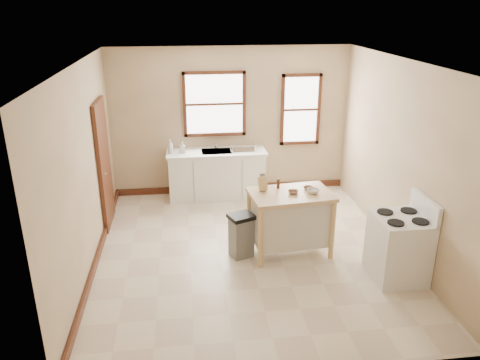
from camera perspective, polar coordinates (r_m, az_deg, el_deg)
The scene contains 23 objects.
floor at distance 7.15m, azimuth 1.02°, elevation -8.75°, with size 5.00×5.00×0.00m, color beige.
ceiling at distance 6.25m, azimuth 1.19°, elevation 14.11°, with size 5.00×5.00×0.00m, color white.
wall_back at distance 8.95m, azimuth -1.16°, elevation 7.11°, with size 4.50×0.04×2.80m, color #D1B389.
wall_left at distance 6.65m, azimuth -18.46°, elevation 1.03°, with size 0.04×5.00×2.80m, color #D1B389.
wall_right at distance 7.23m, azimuth 19.07°, elevation 2.52°, with size 0.04×5.00×2.80m, color #D1B389.
window_main at distance 8.83m, azimuth -3.13°, elevation 9.22°, with size 1.17×0.06×1.22m, color #371A0F, non-canonical shape.
window_side at distance 9.12m, azimuth 7.40°, elevation 8.50°, with size 0.77×0.06×1.37m, color #371A0F, non-canonical shape.
door_left at distance 7.97m, azimuth -16.24°, elevation 1.85°, with size 0.06×0.90×2.10m, color #371A0F.
baseboard_back at distance 9.34m, azimuth -1.09°, elevation -0.94°, with size 4.50×0.04×0.12m, color #371A0F.
baseboard_left at distance 7.19m, azimuth -17.00°, elevation -9.04°, with size 0.04×5.00×0.12m, color #371A0F.
sink_counter at distance 8.92m, azimuth -2.84°, elevation 0.71°, with size 1.86×0.62×0.92m, color white, non-canonical shape.
faucet at distance 8.91m, azimuth -2.99°, elevation 4.55°, with size 0.03×0.03×0.22m, color silver.
soap_bottle_a at distance 8.69m, azimuth -8.50°, elevation 4.07°, with size 0.10×0.10×0.26m, color #B2B2B2.
soap_bottle_b at distance 8.71m, azimuth -7.01°, elevation 3.98°, with size 0.09×0.09×0.20m, color #B2B2B2.
dish_rack at distance 8.79m, azimuth 0.34°, elevation 3.97°, with size 0.43×0.33×0.11m, color silver, non-canonical shape.
kitchen_island at distance 6.98m, azimuth 6.08°, elevation -5.22°, with size 1.18×0.75×0.96m, color tan, non-canonical shape.
knife_block at distance 6.80m, azimuth 2.78°, elevation -0.50°, with size 0.10×0.10×0.20m, color tan, non-canonical shape.
pepper_grinder at distance 6.90m, azimuth 4.69°, elevation -0.43°, with size 0.04×0.04×0.15m, color #402311.
bowl_a at distance 6.76m, azimuth 6.52°, elevation -1.48°, with size 0.16×0.16×0.04m, color brown.
bowl_b at distance 6.93m, azimuth 8.35°, elevation -0.99°, with size 0.15×0.15×0.04m, color brown.
bowl_c at distance 6.81m, azimuth 8.88°, elevation -1.35°, with size 0.18×0.18×0.06m, color silver.
trash_bin at distance 6.90m, azimuth 0.16°, elevation -6.77°, with size 0.34×0.29×0.67m, color slate, non-canonical shape.
gas_stove at distance 6.64m, azimuth 18.86°, elevation -6.76°, with size 0.72×0.73×1.17m, color white, non-canonical shape.
Camera 1 is at (-0.89, -6.15, 3.55)m, focal length 35.00 mm.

